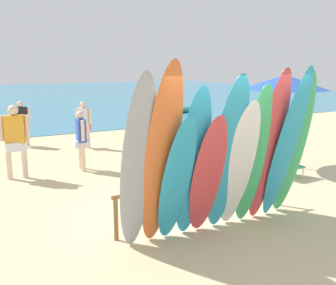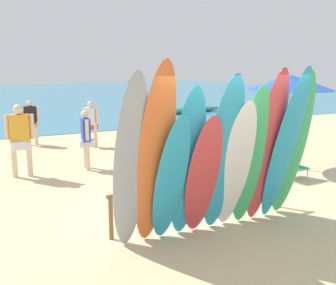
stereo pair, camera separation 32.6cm
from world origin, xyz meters
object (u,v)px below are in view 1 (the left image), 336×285
(surfboard_green_10, at_px, (293,145))
(beach_umbrella, at_px, (285,82))
(surfboard_orange_1, at_px, (162,157))
(beachgoer_by_water, at_px, (81,136))
(surfboard_grey_0, at_px, (138,165))
(surfboard_teal_9, at_px, (287,146))
(beach_chair_red, at_px, (286,159))
(beach_chair_blue, at_px, (223,148))
(beachgoer_near_rack, at_px, (167,123))
(beachgoer_strolling, at_px, (15,137))
(surfboard_teal_5, at_px, (227,156))
(surfboard_teal_3, at_px, (193,164))
(beachgoer_midbeach, at_px, (21,120))
(surfboard_red_8, at_px, (269,148))
(surfboard_white_6, at_px, (239,166))
(surfboard_red_4, at_px, (208,176))
(distant_boat, at_px, (175,110))
(surfboard_teal_2, at_px, (177,180))
(surfboard_rack, at_px, (204,189))
(beachgoer_photographing, at_px, (84,121))
(surfboard_green_7, at_px, (254,156))

(surfboard_green_10, height_order, beach_umbrella, surfboard_green_10)
(surfboard_orange_1, distance_m, beachgoer_by_water, 4.88)
(surfboard_grey_0, distance_m, surfboard_teal_9, 2.66)
(beach_chair_red, relative_size, beach_umbrella, 0.35)
(surfboard_green_10, distance_m, beach_chair_blue, 3.92)
(beachgoer_near_rack, distance_m, beach_chair_blue, 2.20)
(beachgoer_strolling, bearing_deg, surfboard_teal_5, -51.24)
(surfboard_teal_9, bearing_deg, surfboard_teal_3, 170.47)
(beachgoer_near_rack, relative_size, beachgoer_midbeach, 1.05)
(surfboard_green_10, relative_size, beach_chair_blue, 3.20)
(surfboard_red_8, relative_size, beachgoer_midbeach, 1.81)
(surfboard_teal_3, height_order, surfboard_green_10, surfboard_green_10)
(surfboard_red_8, xyz_separation_m, surfboard_teal_9, (0.32, -0.08, 0.02))
(surfboard_white_6, distance_m, beachgoer_midbeach, 8.96)
(surfboard_red_4, height_order, surfboard_white_6, surfboard_white_6)
(surfboard_green_10, height_order, distant_boat, surfboard_green_10)
(surfboard_teal_9, bearing_deg, surfboard_orange_1, 173.24)
(surfboard_green_10, bearing_deg, surfboard_teal_2, -174.99)
(surfboard_green_10, height_order, beachgoer_midbeach, surfboard_green_10)
(beach_chair_red, bearing_deg, surfboard_rack, -160.14)
(surfboard_teal_5, height_order, beach_umbrella, surfboard_teal_5)
(beachgoer_strolling, bearing_deg, surfboard_teal_3, -56.50)
(beachgoer_near_rack, height_order, beachgoer_midbeach, beachgoer_near_rack)
(beachgoer_photographing, bearing_deg, beach_chair_red, -13.31)
(surfboard_teal_2, relative_size, surfboard_green_7, 0.85)
(surfboard_red_8, bearing_deg, beach_chair_red, 39.80)
(beach_chair_blue, bearing_deg, surfboard_orange_1, -131.07)
(surfboard_teal_2, height_order, surfboard_teal_5, surfboard_teal_5)
(surfboard_red_8, xyz_separation_m, beachgoer_strolling, (-3.25, 4.86, -0.31))
(surfboard_green_7, bearing_deg, surfboard_white_6, -175.08)
(beachgoer_midbeach, distance_m, beachgoer_by_water, 3.99)
(surfboard_orange_1, relative_size, surfboard_teal_9, 1.02)
(surfboard_grey_0, bearing_deg, beachgoer_strolling, 100.12)
(surfboard_teal_2, bearing_deg, surfboard_teal_5, -7.94)
(surfboard_red_4, relative_size, beachgoer_photographing, 1.36)
(surfboard_rack, bearing_deg, beachgoer_midbeach, 101.22)
(surfboard_white_6, bearing_deg, beachgoer_strolling, 121.98)
(surfboard_teal_2, relative_size, surfboard_white_6, 0.93)
(surfboard_red_4, distance_m, beachgoer_by_water, 4.85)
(surfboard_green_10, height_order, beach_chair_blue, surfboard_green_10)
(surfboard_rack, bearing_deg, surfboard_green_10, -21.29)
(surfboard_red_8, height_order, beach_umbrella, surfboard_red_8)
(beachgoer_near_rack, xyz_separation_m, beachgoer_midbeach, (-3.73, 3.05, -0.04))
(surfboard_orange_1, bearing_deg, surfboard_red_4, -1.34)
(surfboard_red_4, height_order, beachgoer_photographing, surfboard_red_4)
(beachgoer_photographing, bearing_deg, beachgoer_near_rack, 6.00)
(surfboard_red_8, distance_m, beach_umbrella, 4.10)
(surfboard_red_8, xyz_separation_m, beach_chair_red, (2.35, 1.88, -0.88))
(beachgoer_by_water, xyz_separation_m, beach_chair_blue, (3.51, -1.22, -0.44))
(beach_umbrella, bearing_deg, surfboard_orange_1, -152.01)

